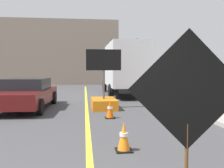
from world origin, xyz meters
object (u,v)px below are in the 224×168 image
traffic_cone_mid_lane (110,109)px  arrow_board_trailer (104,98)px  roadwork_sign (188,93)px  highway_guide_sign (129,54)px  traffic_cone_near_sign (124,137)px  box_truck (124,68)px  pickup_car (27,94)px

traffic_cone_mid_lane → arrow_board_trailer: bearing=91.4°
roadwork_sign → highway_guide_sign: highway_guide_sign is taller
traffic_cone_near_sign → traffic_cone_mid_lane: 3.59m
traffic_cone_mid_lane → box_truck: bearing=77.1°
arrow_board_trailer → box_truck: bearing=71.9°
roadwork_sign → arrow_board_trailer: size_ratio=0.86×
traffic_cone_mid_lane → roadwork_sign: bearing=-85.4°
arrow_board_trailer → traffic_cone_mid_lane: 2.25m
roadwork_sign → arrow_board_trailer: (-0.51, 7.86, -0.99)m
roadwork_sign → pickup_car: roadwork_sign is taller
highway_guide_sign → traffic_cone_mid_lane: 16.37m
traffic_cone_mid_lane → pickup_car: bearing=144.2°
roadwork_sign → traffic_cone_near_sign: (-0.53, 2.04, -1.15)m
traffic_cone_mid_lane → traffic_cone_near_sign: bearing=-91.2°
roadwork_sign → box_truck: size_ratio=0.31×
roadwork_sign → pickup_car: size_ratio=0.48×
box_truck → traffic_cone_mid_lane: size_ratio=11.25×
roadwork_sign → pickup_car: bearing=116.1°
arrow_board_trailer → traffic_cone_near_sign: 5.83m
roadwork_sign → pickup_car: 9.14m
arrow_board_trailer → traffic_cone_mid_lane: arrow_board_trailer is taller
box_truck → traffic_cone_near_sign: (-1.91, -11.59, -1.55)m
box_truck → highway_guide_sign: size_ratio=1.51×
arrow_board_trailer → box_truck: box_truck is taller
pickup_car → roadwork_sign: bearing=-63.9°
highway_guide_sign → traffic_cone_mid_lane: bearing=-103.1°
arrow_board_trailer → traffic_cone_mid_lane: bearing=-88.6°
highway_guide_sign → pickup_car: bearing=-118.7°
arrow_board_trailer → highway_guide_sign: bearing=74.6°
traffic_cone_near_sign → roadwork_sign: bearing=-75.3°
roadwork_sign → highway_guide_sign: 21.61m
pickup_car → traffic_cone_near_sign: (3.47, -6.15, -0.38)m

